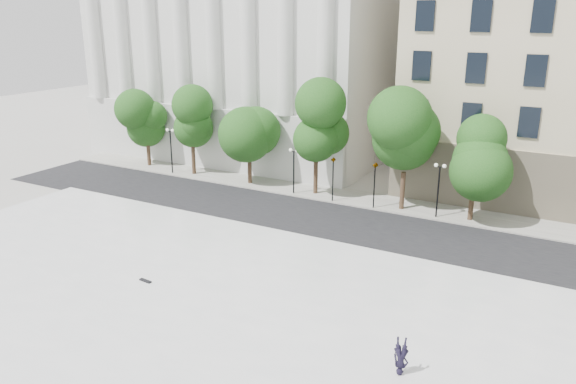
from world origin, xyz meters
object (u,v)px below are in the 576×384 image
traffic_light_east (375,163)px  person_lying (400,369)px  traffic_light_west (333,158)px  skateboard (145,281)px

traffic_light_east → person_lying: (8.58, -19.85, -3.04)m
traffic_light_west → traffic_light_east: traffic_light_east is taller
traffic_light_west → person_lying: (12.05, -19.85, -2.99)m
traffic_light_west → skateboard: (-2.80, -18.55, -3.18)m
traffic_light_west → traffic_light_east: size_ratio=0.99×
traffic_light_east → skateboard: traffic_light_east is taller
traffic_light_east → person_lying: traffic_light_east is taller
traffic_light_west → skateboard: 19.02m
person_lying → skateboard: 14.91m
traffic_light_west → traffic_light_east: bearing=0.0°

